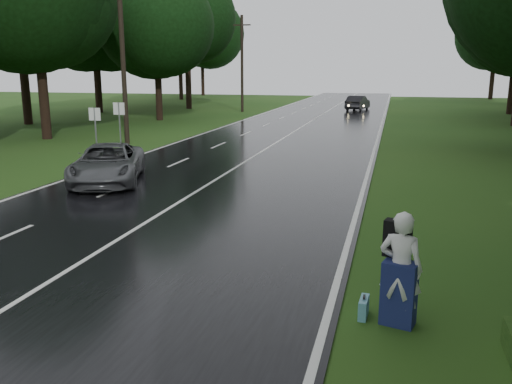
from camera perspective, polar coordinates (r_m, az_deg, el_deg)
ground at (r=12.28m, az=-20.47°, el=-8.70°), size 160.00×160.00×0.00m
road at (r=30.35m, az=1.40°, el=4.76°), size 12.00×140.00×0.04m
lane_center at (r=30.35m, az=1.40°, el=4.81°), size 0.12×140.00×0.01m
grey_car at (r=21.54m, az=-15.50°, el=2.92°), size 4.16×5.81×1.47m
far_car at (r=58.71m, az=10.76°, el=9.29°), size 2.42×4.84×1.52m
hitchhiker at (r=9.63m, az=15.05°, el=-8.27°), size 0.84×0.80×2.04m
suitcase at (r=10.04m, az=11.37°, el=-11.94°), size 0.18×0.50×0.35m
utility_pole_mid at (r=32.82m, az=-13.50°, el=4.99°), size 1.80×0.28×10.38m
utility_pole_far at (r=55.96m, az=-1.46°, el=8.52°), size 1.80×0.28×9.55m
road_sign_a at (r=27.40m, az=-16.47°, el=3.29°), size 0.61×0.10×2.53m
road_sign_b at (r=29.44m, az=-14.11°, el=4.08°), size 0.63×0.10×2.64m
tree_left_d at (r=36.71m, az=-21.29°, el=5.28°), size 10.31×10.31×16.11m
tree_left_e at (r=47.62m, az=-10.18°, el=7.53°), size 8.91×8.91×13.92m
tree_left_f at (r=60.85m, az=-7.12°, el=8.78°), size 11.42×11.42×17.85m
tree_right_f at (r=58.73m, az=25.35°, el=7.50°), size 9.24×9.24×14.44m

